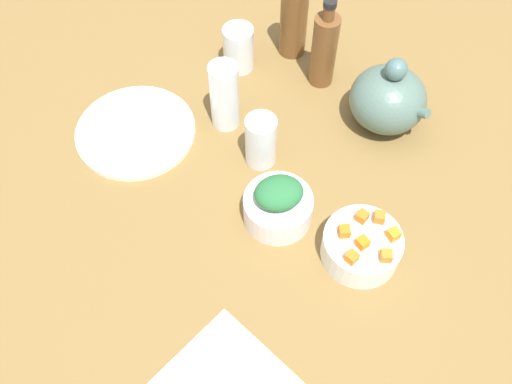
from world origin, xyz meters
TOP-DOWN VIEW (x-y plane):
  - tabletop at (0.00, 0.00)cm, footprint 190.00×190.00cm
  - plate_tofu at (-29.30, -4.50)cm, footprint 23.73×23.73cm
  - bowl_greens at (4.18, 1.28)cm, footprint 12.24×12.24cm
  - bowl_carrots at (19.39, 5.76)cm, footprint 13.39×13.39cm
  - teapot at (3.54, 32.74)cm, footprint 16.53×14.71cm
  - bottle_0 at (-13.04, 32.67)cm, footprint 5.20×5.20cm
  - bottle_1 at (-23.56, 35.00)cm, footprint 5.86×5.86cm
  - drinking_glass_0 at (-28.38, 23.32)cm, footprint 6.53×6.53cm
  - drinking_glass_1 at (-18.80, 10.31)cm, footprint 5.69×5.69cm
  - drinking_glass_2 at (-7.18, 8.49)cm, footprint 5.89×5.89cm
  - carrot_cube_0 at (16.75, 8.36)cm, footprint 1.97×1.97cm
  - carrot_cube_1 at (16.48, 4.06)cm, footprint 2.54×2.54cm
  - carrot_cube_2 at (19.93, 4.51)cm, footprint 2.09×2.09cm
  - carrot_cube_3 at (24.12, 5.33)cm, footprint 2.54×2.54cm
  - carrot_cube_4 at (20.36, 1.21)cm, footprint 1.83×1.83cm
  - carrot_cube_5 at (22.55, 9.29)cm, footprint 2.27×2.27cm
  - carrot_cube_6 at (18.89, 10.31)cm, footprint 2.49×2.49cm
  - chopped_greens_mound at (4.18, 1.28)cm, footprint 10.50×10.94cm
  - tofu_cube_0 at (-25.74, -7.31)cm, footprint 2.40×2.40cm
  - tofu_cube_1 at (-26.76, -1.59)cm, footprint 2.53×2.53cm
  - tofu_cube_2 at (-31.20, -5.68)cm, footprint 2.37×2.37cm
  - tofu_cube_3 at (-29.96, -9.27)cm, footprint 3.00×3.00cm
  - tofu_cube_4 at (-31.07, -0.46)cm, footprint 2.32×2.32cm
  - tofu_cube_5 at (-34.26, -3.93)cm, footprint 2.73×2.73cm

SIDE VIEW (x-z plane):
  - tabletop at x=0.00cm, z-range 0.00..3.00cm
  - plate_tofu at x=-29.30cm, z-range 3.00..4.20cm
  - tofu_cube_0 at x=-25.74cm, z-range 4.20..6.40cm
  - tofu_cube_1 at x=-26.76cm, z-range 4.20..6.40cm
  - tofu_cube_2 at x=-31.20cm, z-range 4.20..6.40cm
  - tofu_cube_3 at x=-29.96cm, z-range 4.20..6.40cm
  - tofu_cube_4 at x=-31.07cm, z-range 4.20..6.40cm
  - tofu_cube_5 at x=-34.26cm, z-range 4.20..6.40cm
  - bowl_carrots at x=19.39cm, z-range 3.00..8.52cm
  - bowl_greens at x=4.18cm, z-range 3.00..8.66cm
  - drinking_glass_0 at x=-28.38cm, z-range 3.00..12.97cm
  - drinking_glass_2 at x=-7.18cm, z-range 3.00..13.96cm
  - carrot_cube_0 at x=16.75cm, z-range 8.52..10.32cm
  - carrot_cube_1 at x=16.48cm, z-range 8.52..10.32cm
  - carrot_cube_2 at x=19.93cm, z-range 8.52..10.32cm
  - carrot_cube_3 at x=24.12cm, z-range 8.52..10.32cm
  - carrot_cube_4 at x=20.36cm, z-range 8.52..10.32cm
  - carrot_cube_5 at x=22.55cm, z-range 8.52..10.32cm
  - carrot_cube_6 at x=18.89cm, z-range 8.52..10.32cm
  - teapot at x=3.54cm, z-range 1.33..17.61cm
  - drinking_glass_1 at x=-18.80cm, z-range 3.00..17.80cm
  - chopped_greens_mound at x=4.18cm, z-range 8.66..12.98cm
  - bottle_0 at x=-13.04cm, z-range 1.47..21.69cm
  - bottle_1 at x=-23.56cm, z-range 1.53..22.25cm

